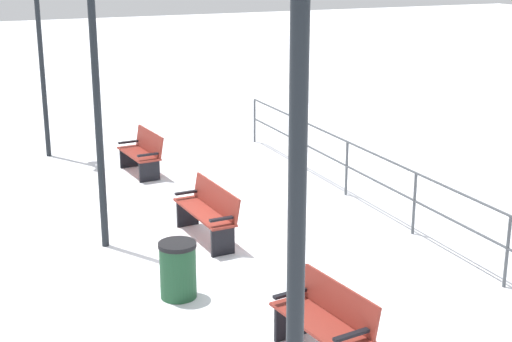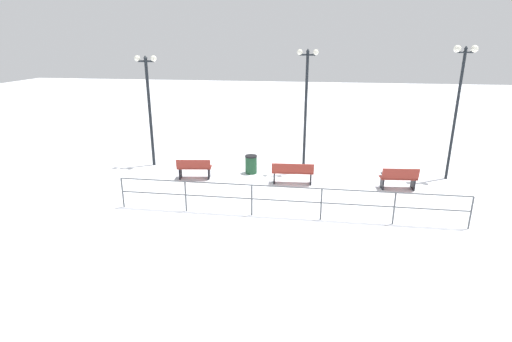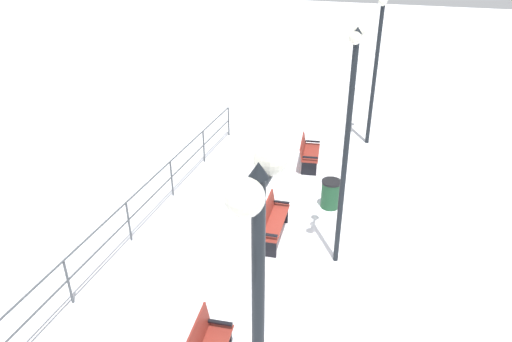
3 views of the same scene
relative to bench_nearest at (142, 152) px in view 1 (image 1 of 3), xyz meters
The scene contains 8 objects.
ground_plane 4.08m from the bench_nearest, 87.72° to the left, with size 80.00×80.00×0.00m, color white.
bench_nearest is the anchor object (origin of this frame).
bench_second 4.05m from the bench_nearest, 90.07° to the left, with size 0.59×1.68×0.89m.
bench_third 8.09m from the bench_nearest, 89.84° to the left, with size 0.75×1.45×0.88m.
lamppost_middle 4.91m from the bench_nearest, 66.40° to the left, with size 0.23×0.86×5.15m.
lamppost_far 10.96m from the bench_nearest, 81.30° to the left, with size 0.26×0.98×4.85m.
waterfront_railing 5.17m from the bench_nearest, 128.29° to the left, with size 0.05×11.21×1.07m.
trash_bin 6.00m from the bench_nearest, 79.51° to the left, with size 0.52×0.52×0.79m.
Camera 1 is at (3.69, 10.96, 4.60)m, focal length 53.41 mm.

